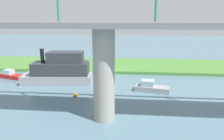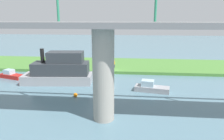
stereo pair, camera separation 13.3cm
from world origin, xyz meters
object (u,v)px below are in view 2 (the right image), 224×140
houseboat_blue (11,75)px  bridge_pylon (103,76)px  mooring_post (97,68)px  riverboat_paddlewheel (60,71)px  motorboat_white (151,87)px  person_on_bank (114,64)px  marker_buoy (76,95)px

houseboat_blue → bridge_pylon: bearing=143.4°
mooring_post → riverboat_paddlewheel: (4.46, 6.28, 1.07)m
motorboat_white → houseboat_blue: (22.02, -4.19, -0.05)m
person_on_bank → houseboat_blue: bearing=23.2°
riverboat_paddlewheel → mooring_post: bearing=-125.4°
person_on_bank → motorboat_white: person_on_bank is taller
marker_buoy → person_on_bank: bearing=-104.2°
bridge_pylon → person_on_bank: (0.71, -19.41, -3.15)m
motorboat_white → person_on_bank: bearing=-62.1°
person_on_bank → marker_buoy: 14.52m
bridge_pylon → houseboat_blue: (16.84, -12.49, -3.86)m
person_on_bank → mooring_post: bearing=40.5°
houseboat_blue → motorboat_white: bearing=169.2°
bridge_pylon → motorboat_white: bridge_pylon is taller
bridge_pylon → mooring_post: bearing=-78.1°
bridge_pylon → riverboat_paddlewheel: 13.58m
person_on_bank → motorboat_white: size_ratio=0.30×
mooring_post → marker_buoy: bearing=86.6°
person_on_bank → bridge_pylon: bearing=92.1°
motorboat_white → marker_buoy: bearing=17.3°
motorboat_white → houseboat_blue: size_ratio=1.09×
bridge_pylon → person_on_bank: 19.67m
bridge_pylon → riverboat_paddlewheel: (8.04, -10.67, -2.43)m
bridge_pylon → houseboat_blue: size_ratio=2.01×
riverboat_paddlewheel → houseboat_blue: size_ratio=2.40×
bridge_pylon → mooring_post: size_ratio=12.37×
person_on_bank → motorboat_white: 12.59m
person_on_bank → mooring_post: (2.87, 2.45, -0.35)m
mooring_post → riverboat_paddlewheel: riverboat_paddlewheel is taller
bridge_pylon → houseboat_blue: 21.32m
mooring_post → motorboat_white: 12.31m
motorboat_white → bridge_pylon: bearing=58.1°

